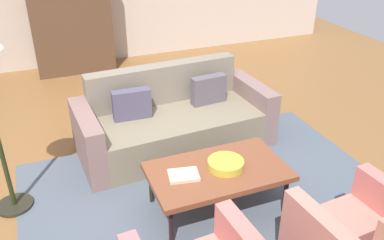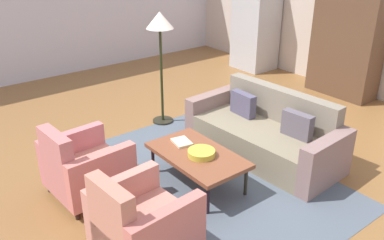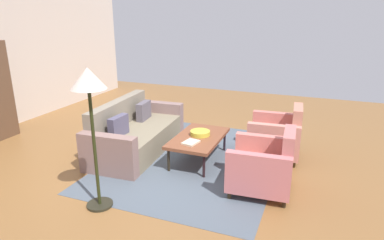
# 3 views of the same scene
# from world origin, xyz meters

# --- Properties ---
(ground_plane) EXTENTS (11.01, 11.01, 0.00)m
(ground_plane) POSITION_xyz_m (0.00, 0.00, 0.00)
(ground_plane) COLOR brown
(wall_back) EXTENTS (9.18, 0.12, 2.80)m
(wall_back) POSITION_xyz_m (0.00, 3.62, 1.40)
(wall_back) COLOR beige
(wall_back) RESTS_ON ground
(wall_left) EXTENTS (0.12, 7.24, 2.80)m
(wall_left) POSITION_xyz_m (-4.59, 0.00, 1.40)
(wall_left) COLOR silver
(wall_left) RESTS_ON ground
(area_rug) EXTENTS (3.40, 2.60, 0.01)m
(area_rug) POSITION_xyz_m (0.43, -0.64, 0.00)
(area_rug) COLOR #505B67
(area_rug) RESTS_ON ground
(couch) EXTENTS (2.15, 1.02, 0.86)m
(couch) POSITION_xyz_m (0.42, 0.50, 0.29)
(couch) COLOR #80745C
(couch) RESTS_ON ground
(coffee_table) EXTENTS (1.20, 0.70, 0.41)m
(coffee_table) POSITION_xyz_m (0.43, -0.69, 0.37)
(coffee_table) COLOR black
(coffee_table) RESTS_ON ground
(armchair_left) EXTENTS (0.85, 0.85, 0.88)m
(armchair_left) POSITION_xyz_m (-0.17, -1.86, 0.34)
(armchair_left) COLOR #362B19
(armchair_left) RESTS_ON ground
(armchair_right) EXTENTS (0.86, 0.86, 0.88)m
(armchair_right) POSITION_xyz_m (1.03, -1.86, 0.34)
(armchair_right) COLOR #3C241B
(armchair_right) RESTS_ON ground
(fruit_bowl) EXTENTS (0.32, 0.32, 0.07)m
(fruit_bowl) POSITION_xyz_m (0.50, -0.69, 0.44)
(fruit_bowl) COLOR gold
(fruit_bowl) RESTS_ON coffee_table
(book_stack) EXTENTS (0.28, 0.24, 0.03)m
(book_stack) POSITION_xyz_m (0.11, -0.68, 0.42)
(book_stack) COLOR beige
(book_stack) RESTS_ON coffee_table
(cabinet) EXTENTS (1.20, 0.51, 1.80)m
(cabinet) POSITION_xyz_m (-0.28, 3.28, 0.90)
(cabinet) COLOR brown
(cabinet) RESTS_ON ground
(refrigerator) EXTENTS (0.80, 0.73, 1.85)m
(refrigerator) POSITION_xyz_m (-2.41, 3.17, 0.93)
(refrigerator) COLOR #B7BABF
(refrigerator) RESTS_ON ground
(floor_lamp) EXTENTS (0.40, 0.40, 1.72)m
(floor_lamp) POSITION_xyz_m (-1.28, -0.02, 1.44)
(floor_lamp) COLOR black
(floor_lamp) RESTS_ON ground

